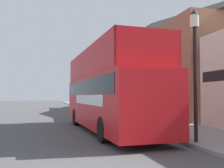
{
  "coord_description": "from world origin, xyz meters",
  "views": [
    {
      "loc": [
        -0.26,
        -4.21,
        1.79
      ],
      "look_at": [
        3.57,
        10.52,
        2.48
      ],
      "focal_mm": 42.0,
      "sensor_mm": 36.0,
      "label": 1
    }
  ],
  "objects_px": {
    "parked_car_ahead_of_bus": "(95,110)",
    "lamp_post_second": "(132,66)",
    "tour_bus": "(108,96)",
    "pedestrian_third": "(178,112)",
    "lamp_post_nearest": "(195,50)"
  },
  "relations": [
    {
      "from": "parked_car_ahead_of_bus",
      "to": "lamp_post_second",
      "type": "distance_m",
      "value": 5.4
    },
    {
      "from": "pedestrian_third",
      "to": "parked_car_ahead_of_bus",
      "type": "bearing_deg",
      "value": 101.12
    },
    {
      "from": "tour_bus",
      "to": "parked_car_ahead_of_bus",
      "type": "relative_size",
      "value": 2.65
    },
    {
      "from": "parked_car_ahead_of_bus",
      "to": "lamp_post_second",
      "type": "bearing_deg",
      "value": -66.2
    },
    {
      "from": "parked_car_ahead_of_bus",
      "to": "pedestrian_third",
      "type": "bearing_deg",
      "value": -76.73
    },
    {
      "from": "tour_bus",
      "to": "parked_car_ahead_of_bus",
      "type": "xyz_separation_m",
      "value": [
        0.68,
        7.04,
        -1.1
      ]
    },
    {
      "from": "parked_car_ahead_of_bus",
      "to": "pedestrian_third",
      "type": "distance_m",
      "value": 9.83
    },
    {
      "from": "pedestrian_third",
      "to": "lamp_post_second",
      "type": "bearing_deg",
      "value": 92.56
    },
    {
      "from": "lamp_post_nearest",
      "to": "lamp_post_second",
      "type": "xyz_separation_m",
      "value": [
        0.18,
        7.51,
        0.24
      ]
    },
    {
      "from": "tour_bus",
      "to": "pedestrian_third",
      "type": "distance_m",
      "value": 3.72
    },
    {
      "from": "tour_bus",
      "to": "pedestrian_third",
      "type": "relative_size",
      "value": 6.82
    },
    {
      "from": "pedestrian_third",
      "to": "lamp_post_second",
      "type": "relative_size",
      "value": 0.3
    },
    {
      "from": "pedestrian_third",
      "to": "lamp_post_second",
      "type": "height_order",
      "value": "lamp_post_second"
    },
    {
      "from": "lamp_post_nearest",
      "to": "lamp_post_second",
      "type": "bearing_deg",
      "value": 88.61
    },
    {
      "from": "lamp_post_second",
      "to": "lamp_post_nearest",
      "type": "bearing_deg",
      "value": -91.39
    }
  ]
}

